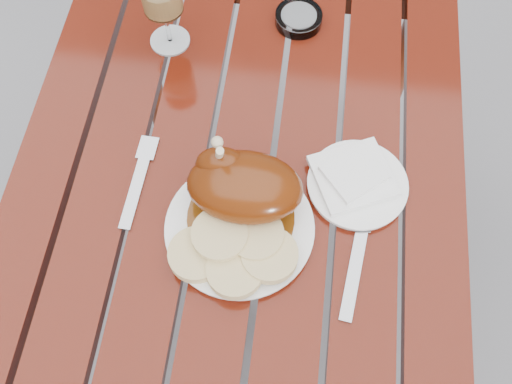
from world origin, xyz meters
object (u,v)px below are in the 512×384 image
Objects in this scene: dinner_plate at (240,228)px; ashtray at (299,18)px; side_plate at (357,185)px; wine_glass at (164,7)px; table at (242,254)px.

dinner_plate is 0.47m from ashtray.
dinner_plate is 1.43× the size of side_plate.
side_plate is at bearing -36.12° from wine_glass.
wine_glass is 0.49m from side_plate.
ashtray reaches higher than side_plate.
wine_glass reaches higher than table.
dinner_plate is 2.62× the size of ashtray.
dinner_plate is at bearing -63.42° from wine_glass.
ashtray is (0.25, 0.08, -0.08)m from wine_glass.
table is at bearing -101.13° from ashtray.
ashtray reaches higher than table.
ashtray is (0.07, 0.38, 0.39)m from table.
dinner_plate is at bearing -96.76° from ashtray.
side_plate is (0.19, 0.11, -0.00)m from dinner_plate.
table is at bearing -176.17° from side_plate.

